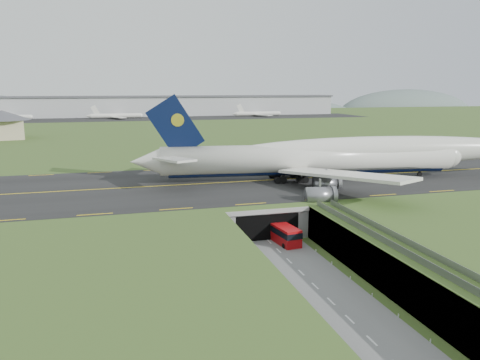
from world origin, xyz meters
name	(u,v)px	position (x,y,z in m)	size (l,w,h in m)	color
ground	(283,256)	(0.00, 0.00, 0.00)	(900.00, 900.00, 0.00)	#3D5A24
airfield_deck	(283,239)	(0.00, 0.00, 3.00)	(800.00, 800.00, 6.00)	gray
trench_road	(300,272)	(0.00, -7.50, 0.10)	(12.00, 75.00, 0.20)	slate
taxiway	(233,182)	(0.00, 33.00, 6.09)	(800.00, 44.00, 0.18)	black
tunnel_portal	(254,211)	(0.00, 16.71, 3.33)	(17.00, 22.30, 6.00)	gray
guideway	(412,259)	(11.00, -19.11, 5.32)	(3.00, 53.00, 7.05)	#A8A8A3
jumbo_jet	(339,156)	(25.27, 30.19, 11.61)	(98.93, 62.47, 20.82)	silver
shuttle_tram	(284,234)	(2.38, 5.88, 1.79)	(4.11, 8.36, 3.26)	#B00B0F
service_building	(3,122)	(-70.92, 148.64, 13.27)	(26.62, 26.62, 12.26)	#BFB089
cargo_terminal	(146,106)	(-0.12, 299.41, 13.96)	(320.00, 67.00, 15.60)	#B2B2B2
distant_hills	(199,118)	(64.38, 430.00, -4.00)	(700.00, 91.00, 60.00)	#50605E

